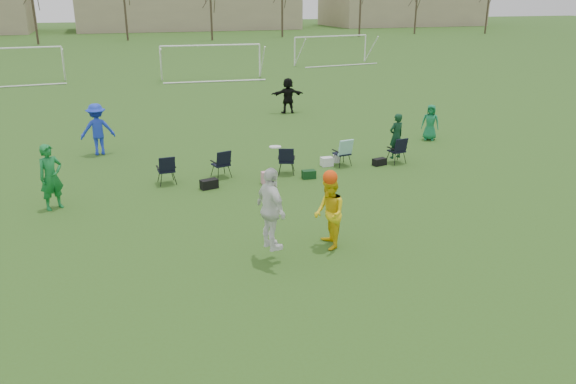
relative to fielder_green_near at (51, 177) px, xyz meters
name	(u,v)px	position (x,y,z in m)	size (l,w,h in m)	color
ground	(309,287)	(5.46, -6.73, -0.97)	(260.00, 260.00, 0.00)	#33581B
fielder_green_near	(51,177)	(0.00, 0.00, 0.00)	(0.71, 0.46, 1.93)	#147331
fielder_blue	(97,129)	(1.31, 5.80, 0.03)	(1.29, 0.74, 1.99)	blue
fielder_green_far	(430,122)	(14.83, 3.81, -0.21)	(0.74, 0.48, 1.52)	#147243
fielder_black	(288,95)	(10.84, 11.23, -0.04)	(1.71, 0.55, 1.85)	black
center_contest	(301,211)	(5.84, -5.12, 0.15)	(2.31, 1.40, 2.76)	white
sideline_setup	(307,156)	(8.31, 1.25, -0.43)	(9.07, 1.83, 1.83)	#0E341D
goal_left	(6,55)	(-4.54, 27.27, 0.96)	(7.39, 0.76, 2.46)	white
goal_mid	(211,52)	(9.46, 25.27, 0.96)	(7.40, 0.63, 2.46)	white
goal_right	(331,42)	(21.46, 31.27, 0.96)	(7.35, 1.14, 2.46)	white
tree_line	(127,1)	(5.70, 63.12, 4.12)	(110.28, 3.28, 11.40)	#382B21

